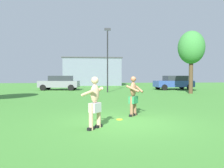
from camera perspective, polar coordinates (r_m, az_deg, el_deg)
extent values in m
plane|color=#428433|center=(8.02, 3.82, -9.66)|extent=(80.00, 80.00, 0.00)
cube|color=black|center=(6.98, -5.30, -11.11)|extent=(0.25, 0.27, 0.09)
cylinder|color=#E0AD89|center=(6.90, -5.31, -8.24)|extent=(0.13, 0.13, 0.80)
cube|color=black|center=(7.29, -3.36, -10.52)|extent=(0.25, 0.27, 0.09)
cylinder|color=#E0AD89|center=(7.22, -3.36, -7.77)|extent=(0.13, 0.13, 0.80)
cube|color=#B7B7BC|center=(7.02, -4.32, -5.95)|extent=(0.41, 0.43, 0.29)
ellipsoid|color=#E0AD89|center=(6.97, -4.33, -2.42)|extent=(0.38, 0.40, 0.58)
cylinder|color=#E0AD89|center=(6.85, -6.14, -2.26)|extent=(0.44, 0.47, 0.26)
cylinder|color=#E0AD89|center=(7.21, -3.90, -2.03)|extent=(0.42, 0.44, 0.36)
sphere|color=#E0AD89|center=(6.95, -4.34, 0.92)|extent=(0.22, 0.22, 0.22)
cube|color=black|center=(9.44, 5.76, -7.58)|extent=(0.25, 0.27, 0.09)
cylinder|color=#936647|center=(9.38, 5.77, -5.45)|extent=(0.13, 0.13, 0.80)
cube|color=black|center=(9.18, 4.95, -7.86)|extent=(0.25, 0.27, 0.09)
cylinder|color=#936647|center=(9.13, 4.95, -5.66)|extent=(0.13, 0.13, 0.80)
cube|color=#28844C|center=(9.22, 5.37, -3.98)|extent=(0.43, 0.46, 0.29)
ellipsoid|color=#936647|center=(9.19, 5.38, -1.30)|extent=(0.40, 0.43, 0.58)
cylinder|color=#936647|center=(9.36, 6.61, -1.06)|extent=(0.39, 0.46, 0.37)
cylinder|color=#936647|center=(8.92, 5.25, -1.22)|extent=(0.51, 0.37, 0.28)
sphere|color=#936647|center=(9.17, 5.39, 1.23)|extent=(0.22, 0.22, 0.22)
cone|color=red|center=(9.17, 5.40, 1.61)|extent=(0.33, 0.33, 0.12)
cylinder|color=yellow|center=(8.49, 1.90, -8.90)|extent=(0.25, 0.25, 0.03)
cube|color=#2D478C|center=(26.56, 15.23, 0.07)|extent=(4.47, 2.25, 0.70)
cube|color=#282D33|center=(26.64, 15.63, 1.42)|extent=(2.56, 1.83, 0.56)
cylinder|color=black|center=(25.12, 13.06, -0.83)|extent=(0.66, 0.29, 0.64)
cylinder|color=black|center=(26.77, 11.47, -0.63)|extent=(0.66, 0.29, 0.64)
cylinder|color=black|center=(26.50, 19.00, -0.74)|extent=(0.66, 0.29, 0.64)
cylinder|color=black|center=(28.07, 17.15, -0.55)|extent=(0.66, 0.29, 0.64)
cube|color=slate|center=(25.61, -13.17, 0.01)|extent=(4.48, 2.30, 0.70)
cube|color=#282D33|center=(25.55, -12.75, 1.42)|extent=(2.58, 1.86, 0.56)
cylinder|color=black|center=(25.20, -17.00, -0.86)|extent=(0.66, 0.29, 0.64)
cylinder|color=black|center=(26.91, -15.77, -0.66)|extent=(0.66, 0.29, 0.64)
cylinder|color=black|center=(24.40, -10.29, -0.90)|extent=(0.66, 0.29, 0.64)
cylinder|color=black|center=(26.16, -9.47, -0.68)|extent=(0.66, 0.29, 0.64)
cylinder|color=black|center=(21.68, -1.13, 5.63)|extent=(0.12, 0.12, 5.85)
cube|color=#333338|center=(22.07, -1.14, 13.63)|extent=(0.60, 0.24, 0.20)
cube|color=slate|center=(37.26, -4.97, 3.01)|extent=(8.95, 5.43, 4.28)
cube|color=#3F3F44|center=(37.35, -4.98, 6.42)|extent=(9.31, 5.65, 0.16)
cylinder|color=#4C3823|center=(21.43, 19.24, 1.85)|extent=(0.36, 0.36, 3.09)
ellipsoid|color=#387F38|center=(21.57, 19.33, 8.70)|extent=(2.34, 2.34, 2.93)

